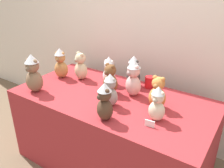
% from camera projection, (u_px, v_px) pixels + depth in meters
% --- Properties ---
extents(wall_back, '(7.00, 0.08, 2.60)m').
position_uv_depth(wall_back, '(150.00, 20.00, 2.36)').
color(wall_back, silver).
rests_on(wall_back, ground_plane).
extents(display_table, '(1.74, 0.88, 0.74)m').
position_uv_depth(display_table, '(112.00, 131.00, 2.22)').
color(display_table, maroon).
rests_on(display_table, ground_plane).
extents(teddy_bear_charcoal, '(0.14, 0.12, 0.30)m').
position_uv_depth(teddy_bear_charcoal, '(133.00, 71.00, 2.22)').
color(teddy_bear_charcoal, '#383533').
rests_on(teddy_bear_charcoal, display_table).
extents(teddy_bear_cream, '(0.12, 0.11, 0.27)m').
position_uv_depth(teddy_bear_cream, '(157.00, 104.00, 1.68)').
color(teddy_bear_cream, beige).
rests_on(teddy_bear_cream, display_table).
extents(teddy_bear_ginger, '(0.14, 0.12, 0.27)m').
position_uv_depth(teddy_bear_ginger, '(157.00, 93.00, 1.85)').
color(teddy_bear_ginger, '#D17F3D').
rests_on(teddy_bear_ginger, display_table).
extents(teddy_bear_caramel, '(0.17, 0.15, 0.31)m').
position_uv_depth(teddy_bear_caramel, '(61.00, 63.00, 2.39)').
color(teddy_bear_caramel, '#B27A42').
rests_on(teddy_bear_caramel, display_table).
extents(teddy_bear_chestnut, '(0.16, 0.14, 0.27)m').
position_uv_depth(teddy_bear_chestnut, '(110.00, 80.00, 2.08)').
color(teddy_bear_chestnut, brown).
rests_on(teddy_bear_chestnut, display_table).
extents(teddy_bear_mocha, '(0.18, 0.16, 0.35)m').
position_uv_depth(teddy_bear_mocha, '(33.00, 74.00, 2.09)').
color(teddy_bear_mocha, '#7F6047').
rests_on(teddy_bear_mocha, display_table).
extents(teddy_bear_ash, '(0.14, 0.12, 0.28)m').
position_uv_depth(teddy_bear_ash, '(110.00, 90.00, 1.87)').
color(teddy_bear_ash, gray).
rests_on(teddy_bear_ash, display_table).
extents(teddy_bear_blush, '(0.19, 0.17, 0.33)m').
position_uv_depth(teddy_bear_blush, '(133.00, 78.00, 2.03)').
color(teddy_bear_blush, beige).
rests_on(teddy_bear_blush, display_table).
extents(teddy_bear_snow, '(0.14, 0.13, 0.27)m').
position_uv_depth(teddy_bear_snow, '(109.00, 71.00, 2.26)').
color(teddy_bear_snow, white).
rests_on(teddy_bear_snow, display_table).
extents(teddy_bear_sand, '(0.17, 0.16, 0.28)m').
position_uv_depth(teddy_bear_sand, '(81.00, 67.00, 2.37)').
color(teddy_bear_sand, '#CCB78E').
rests_on(teddy_bear_sand, display_table).
extents(teddy_bear_cocoa, '(0.17, 0.15, 0.29)m').
position_uv_depth(teddy_bear_cocoa, '(105.00, 102.00, 1.68)').
color(teddy_bear_cocoa, '#4C3323').
rests_on(teddy_bear_cocoa, display_table).
extents(party_cup_red, '(0.08, 0.08, 0.11)m').
position_uv_depth(party_cup_red, '(149.00, 82.00, 2.21)').
color(party_cup_red, red).
rests_on(party_cup_red, display_table).
extents(name_card_front_left, '(0.07, 0.02, 0.05)m').
position_uv_depth(name_card_front_left, '(150.00, 124.00, 1.64)').
color(name_card_front_left, white).
rests_on(name_card_front_left, display_table).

